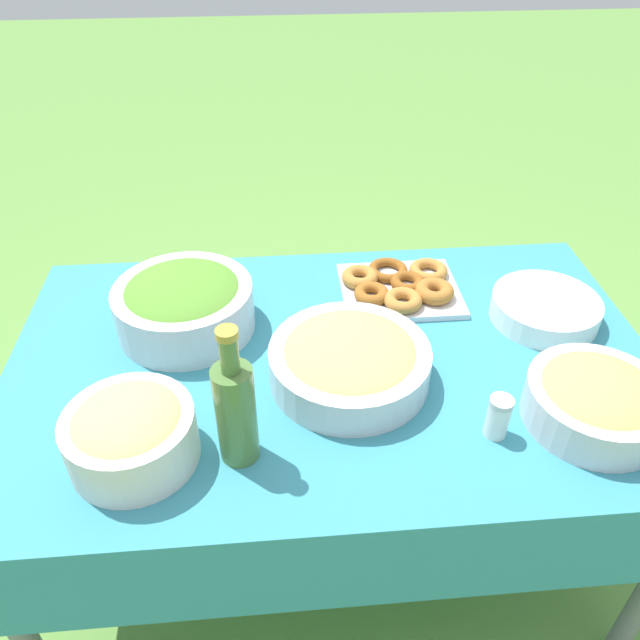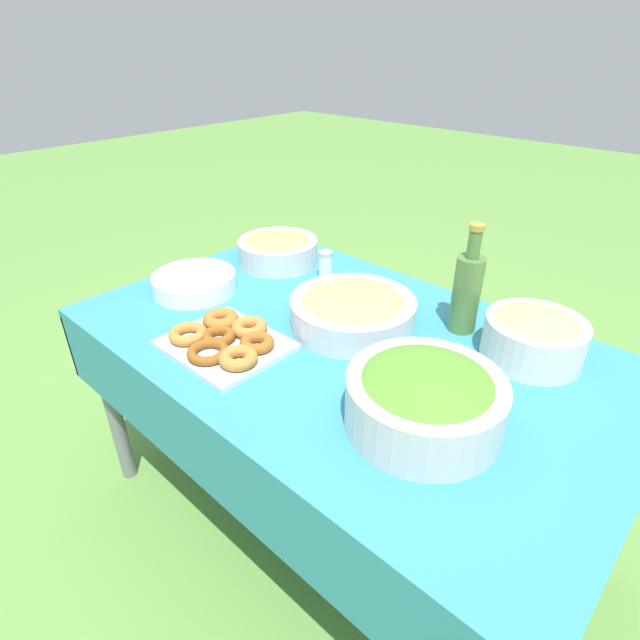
% 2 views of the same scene
% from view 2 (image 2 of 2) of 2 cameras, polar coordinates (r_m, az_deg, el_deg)
% --- Properties ---
extents(ground_plane, '(14.00, 14.00, 0.00)m').
position_cam_2_polar(ground_plane, '(1.82, 2.18, -21.03)').
color(ground_plane, '#609342').
extents(picnic_table, '(1.48, 0.91, 0.70)m').
position_cam_2_polar(picnic_table, '(1.40, 2.66, -5.17)').
color(picnic_table, teal).
rests_on(picnic_table, ground_plane).
extents(salad_bowl, '(0.33, 0.33, 0.14)m').
position_cam_2_polar(salad_bowl, '(1.05, 11.89, -8.63)').
color(salad_bowl, silver).
rests_on(salad_bowl, picnic_table).
extents(pasta_bowl, '(0.25, 0.25, 0.13)m').
position_cam_2_polar(pasta_bowl, '(1.35, 23.31, -1.59)').
color(pasta_bowl, silver).
rests_on(pasta_bowl, picnic_table).
extents(donut_platter, '(0.31, 0.29, 0.05)m').
position_cam_2_polar(donut_platter, '(1.33, -10.80, -2.29)').
color(donut_platter, silver).
rests_on(donut_platter, picnic_table).
extents(plate_stack, '(0.26, 0.26, 0.06)m').
position_cam_2_polar(plate_stack, '(1.63, -14.14, 4.15)').
color(plate_stack, white).
rests_on(plate_stack, picnic_table).
extents(olive_oil_bottle, '(0.08, 0.08, 0.30)m').
position_cam_2_polar(olive_oil_bottle, '(1.39, 16.43, 3.27)').
color(olive_oil_bottle, '#4C7238').
rests_on(olive_oil_bottle, picnic_table).
extents(bread_bowl, '(0.35, 0.35, 0.10)m').
position_cam_2_polar(bread_bowl, '(1.39, 3.76, 1.24)').
color(bread_bowl, silver).
rests_on(bread_bowl, picnic_table).
extents(fruit_bowl, '(0.28, 0.28, 0.11)m').
position_cam_2_polar(fruit_bowl, '(1.79, -4.83, 8.15)').
color(fruit_bowl, silver).
rests_on(fruit_bowl, picnic_table).
extents(salt_shaker, '(0.05, 0.05, 0.09)m').
position_cam_2_polar(salt_shaker, '(1.67, 0.62, 6.37)').
color(salt_shaker, white).
rests_on(salt_shaker, picnic_table).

